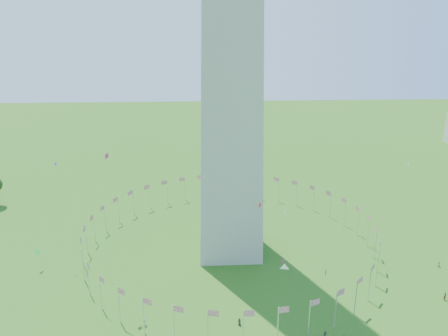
{
  "coord_description": "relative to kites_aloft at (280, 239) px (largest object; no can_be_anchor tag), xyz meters",
  "views": [
    {
      "loc": [
        -7.54,
        -60.7,
        61.63
      ],
      "look_at": [
        -2.44,
        35.0,
        29.71
      ],
      "focal_mm": 35.0,
      "sensor_mm": 36.0,
      "label": 1
    }
  ],
  "objects": [
    {
      "name": "kites_aloft",
      "position": [
        0.0,
        0.0,
        0.0
      ],
      "size": [
        104.25,
        54.07,
        40.21
      ],
      "color": "white",
      "rests_on": "ground"
    },
    {
      "name": "flag_ring",
      "position": [
        -8.92,
        27.72,
        -13.14
      ],
      "size": [
        80.24,
        80.24,
        9.0
      ],
      "color": "silver",
      "rests_on": "ground"
    }
  ]
}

